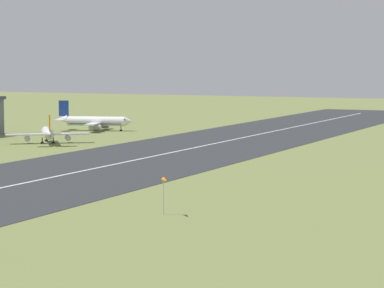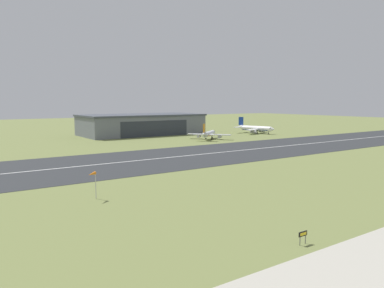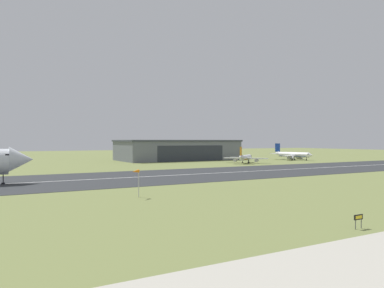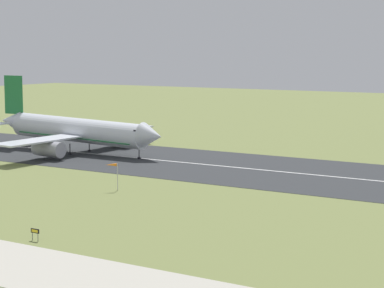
# 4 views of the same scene
# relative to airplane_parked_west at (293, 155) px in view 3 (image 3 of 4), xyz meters

# --- Properties ---
(ground_plane) EXTENTS (732.76, 732.76, 0.00)m
(ground_plane) POSITION_rel_airplane_parked_west_xyz_m (-97.46, -103.95, -2.89)
(ground_plane) COLOR olive
(runway_strip) EXTENTS (492.76, 44.29, 0.06)m
(runway_strip) POSITION_rel_airplane_parked_west_xyz_m (-97.46, -50.82, -2.86)
(runway_strip) COLOR #2B2D30
(runway_strip) RESTS_ON ground_plane
(runway_centreline) EXTENTS (443.48, 0.70, 0.01)m
(runway_centreline) POSITION_rel_airplane_parked_west_xyz_m (-97.46, -50.82, -2.82)
(runway_centreline) COLOR silver
(runway_centreline) RESTS_ON runway_strip
(hangar_building) EXTENTS (66.44, 32.12, 11.25)m
(hangar_building) POSITION_rel_airplane_parked_west_xyz_m (-56.38, 32.00, 2.76)
(hangar_building) COLOR slate
(hangar_building) RESTS_ON ground_plane
(airplane_parked_west) EXTENTS (20.02, 24.63, 9.26)m
(airplane_parked_west) POSITION_rel_airplane_parked_west_xyz_m (0.00, 0.00, 0.00)
(airplane_parked_west) COLOR white
(airplane_parked_west) RESTS_ON ground_plane
(airplane_parked_centre) EXTENTS (19.19, 19.42, 8.08)m
(airplane_parked_centre) POSITION_rel_airplane_parked_west_xyz_m (-42.14, -11.15, -0.21)
(airplane_parked_centre) COLOR silver
(airplane_parked_centre) RESTS_ON ground_plane
(windsock_pole) EXTENTS (2.11, 1.83, 5.35)m
(windsock_pole) POSITION_rel_airplane_parked_west_xyz_m (-127.72, -88.57, 1.89)
(windsock_pole) COLOR #B7B7BC
(windsock_pole) RESTS_ON ground_plane
(runway_sign) EXTENTS (1.54, 0.14, 1.77)m
(runway_sign) POSITION_rel_airplane_parked_west_xyz_m (-112.86, -125.24, -1.57)
(runway_sign) COLOR #4C4C51
(runway_sign) RESTS_ON ground_plane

